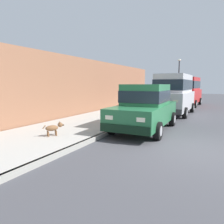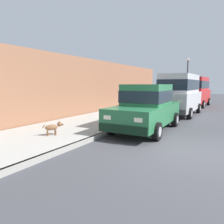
{
  "view_description": "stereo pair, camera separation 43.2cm",
  "coord_description": "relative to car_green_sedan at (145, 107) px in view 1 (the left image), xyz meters",
  "views": [
    {
      "loc": [
        0.57,
        -6.51,
        1.93
      ],
      "look_at": [
        -3.16,
        0.74,
        0.85
      ],
      "focal_mm": 33.91,
      "sensor_mm": 36.0,
      "label": 1
    },
    {
      "loc": [
        0.95,
        -6.3,
        1.93
      ],
      "look_at": [
        -3.16,
        0.74,
        0.85
      ],
      "focal_mm": 33.91,
      "sensor_mm": 36.0,
      "label": 2
    }
  ],
  "objects": [
    {
      "name": "sidewalk",
      "position": [
        -2.77,
        -2.0,
        -0.91
      ],
      "size": [
        3.6,
        64.0,
        0.14
      ],
      "primitive_type": "cube",
      "color": "#A8A59E",
      "rests_on": "ground"
    },
    {
      "name": "ground_plane",
      "position": [
        2.23,
        -2.0,
        -0.98
      ],
      "size": [
        80.0,
        80.0,
        0.0
      ],
      "primitive_type": "plane",
      "color": "#424247"
    },
    {
      "name": "curb",
      "position": [
        -0.97,
        -2.0,
        -0.91
      ],
      "size": [
        0.16,
        64.0,
        0.14
      ],
      "primitive_type": "cube",
      "color": "gray",
      "rests_on": "ground"
    },
    {
      "name": "building_facade",
      "position": [
        -4.87,
        3.71,
        0.75
      ],
      "size": [
        0.5,
        20.0,
        3.47
      ],
      "primitive_type": "cube",
      "color": "#8C5B42",
      "rests_on": "ground"
    },
    {
      "name": "car_green_sedan",
      "position": [
        0.0,
        0.0,
        0.0
      ],
      "size": [
        2.12,
        4.64,
        1.92
      ],
      "color": "#23663D",
      "rests_on": "ground"
    },
    {
      "name": "dog_brown",
      "position": [
        -2.29,
        -3.04,
        -0.55
      ],
      "size": [
        0.48,
        0.66,
        0.49
      ],
      "color": "brown",
      "rests_on": "sidewalk"
    },
    {
      "name": "street_lamp",
      "position": [
        -1.32,
        15.13,
        1.92
      ],
      "size": [
        0.36,
        0.36,
        4.42
      ],
      "color": "#2D2D33",
      "rests_on": "sidewalk"
    },
    {
      "name": "car_silver_van",
      "position": [
        0.13,
        5.34,
        0.41
      ],
      "size": [
        2.18,
        4.92,
        2.52
      ],
      "color": "#BCBCC1",
      "rests_on": "ground"
    },
    {
      "name": "car_red_van",
      "position": [
        0.09,
        11.45,
        0.41
      ],
      "size": [
        2.27,
        4.97,
        2.52
      ],
      "color": "red",
      "rests_on": "ground"
    }
  ]
}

